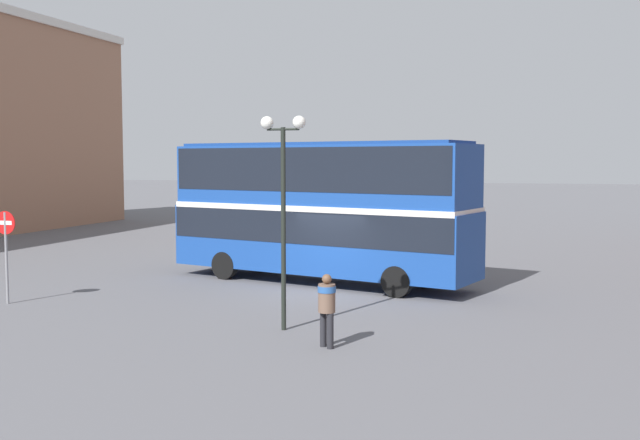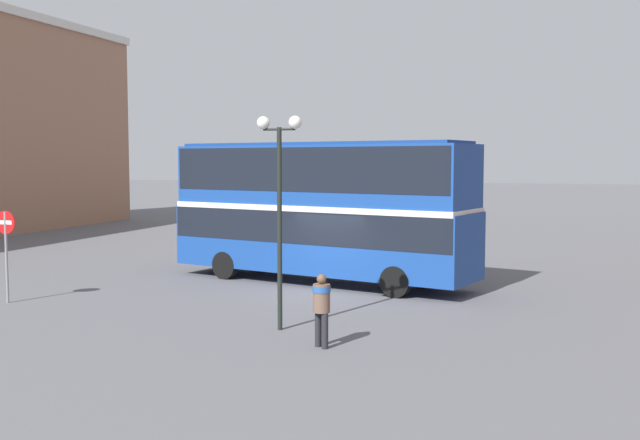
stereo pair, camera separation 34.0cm
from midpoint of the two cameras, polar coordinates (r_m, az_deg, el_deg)
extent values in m
plane|color=#5B5B60|center=(24.39, 0.91, -5.51)|extent=(240.00, 240.00, 0.00)
cube|color=#194293|center=(26.06, 0.37, -1.48)|extent=(11.34, 5.32, 2.19)
cube|color=#194293|center=(25.92, 0.38, 3.31)|extent=(11.16, 5.20, 2.16)
cube|color=black|center=(26.01, 0.37, -0.39)|extent=(11.24, 5.32, 1.08)
cube|color=black|center=(25.92, 0.38, 3.89)|extent=(11.01, 5.19, 1.48)
cube|color=silver|center=(25.97, 0.38, 1.00)|extent=(11.24, 5.31, 0.20)
cube|color=navy|center=(25.92, 0.38, 5.81)|extent=(10.63, 4.90, 0.10)
cylinder|color=black|center=(25.56, 8.51, -3.96)|extent=(1.04, 0.54, 1.00)
cylinder|color=black|center=(23.48, 6.21, -4.69)|extent=(1.04, 0.54, 1.00)
cylinder|color=black|center=(28.99, -3.97, -2.91)|extent=(1.04, 0.54, 1.00)
cylinder|color=black|center=(27.18, -6.87, -3.43)|extent=(1.04, 0.54, 1.00)
cylinder|color=#232328|center=(17.13, 0.95, -8.45)|extent=(0.15, 0.15, 0.82)
cylinder|color=#232328|center=(17.33, 0.43, -8.30)|extent=(0.15, 0.15, 0.82)
cylinder|color=brown|center=(17.08, 0.69, -5.97)|extent=(0.55, 0.55, 0.65)
cylinder|color=#28569E|center=(17.04, 0.69, -5.29)|extent=(0.58, 0.58, 0.14)
sphere|color=brown|center=(17.00, 0.69, -4.51)|extent=(0.22, 0.22, 0.22)
cube|color=silver|center=(38.18, 2.99, -0.93)|extent=(4.68, 2.02, 0.69)
cube|color=black|center=(38.17, 2.72, -0.03)|extent=(2.47, 1.73, 0.51)
cylinder|color=black|center=(38.74, 5.30, -1.30)|extent=(0.64, 0.25, 0.63)
cylinder|color=black|center=(37.15, 4.88, -1.55)|extent=(0.64, 0.25, 0.63)
cylinder|color=black|center=(39.31, 1.20, -1.20)|extent=(0.64, 0.25, 0.63)
cylinder|color=black|center=(37.75, 0.61, -1.43)|extent=(0.64, 0.25, 0.63)
cube|color=maroon|center=(41.64, -4.73, -0.41)|extent=(4.59, 2.50, 0.77)
cube|color=black|center=(41.49, -4.53, 0.48)|extent=(2.51, 1.94, 0.53)
cylinder|color=black|center=(41.80, -6.84, -0.87)|extent=(0.68, 0.34, 0.65)
cylinder|color=black|center=(43.05, -5.66, -0.70)|extent=(0.68, 0.34, 0.65)
cylinder|color=black|center=(40.30, -3.72, -1.05)|extent=(0.68, 0.34, 0.65)
cylinder|color=black|center=(41.59, -2.59, -0.87)|extent=(0.68, 0.34, 0.65)
cylinder|color=black|center=(18.69, -2.58, -0.73)|extent=(0.12, 0.12, 5.08)
cylinder|color=black|center=(18.63, -2.60, 6.92)|extent=(0.84, 0.06, 0.06)
sphere|color=white|center=(18.79, -3.82, 7.40)|extent=(0.33, 0.33, 0.33)
sphere|color=white|center=(18.50, -1.38, 7.45)|extent=(0.33, 0.33, 0.33)
cylinder|color=gray|center=(24.17, -22.41, -2.67)|extent=(0.08, 0.08, 2.74)
cylinder|color=red|center=(24.07, -22.48, -0.17)|extent=(0.69, 0.03, 0.69)
cube|color=white|center=(24.07, -22.48, -0.17)|extent=(0.49, 0.04, 0.12)
camera|label=1|loc=(0.17, -89.63, 0.03)|focal=42.00mm
camera|label=2|loc=(0.17, 90.37, -0.03)|focal=42.00mm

